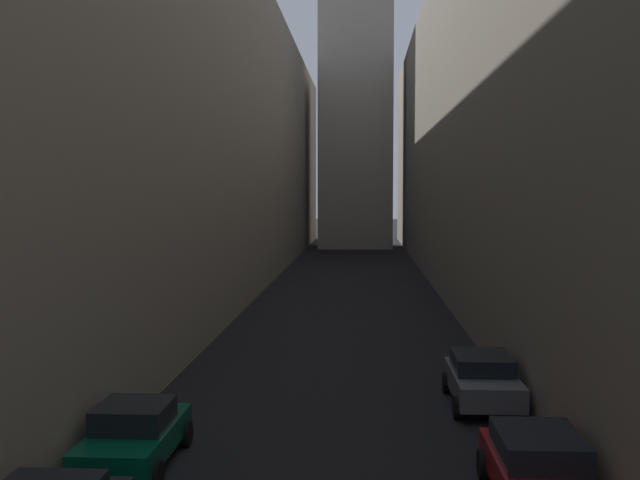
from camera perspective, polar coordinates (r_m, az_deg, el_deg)
name	(u,v)px	position (r m, az deg, el deg)	size (l,w,h in m)	color
ground_plane	(349,293)	(48.10, 2.19, -3.95)	(264.00, 264.00, 0.00)	black
building_block_left	(188,134)	(51.11, -9.81, 7.81)	(10.17, 108.00, 20.22)	gray
building_block_right	(559,123)	(51.39, 17.38, 8.32)	(15.54, 108.00, 21.37)	#756B5B
parked_car_left_third	(134,434)	(18.66, -13.65, -13.87)	(1.97, 4.11, 1.46)	#05472D
parked_car_right_third	(540,468)	(16.62, 16.04, -16.02)	(2.00, 4.32, 1.46)	maroon
parked_car_right_far	(483,379)	(23.52, 12.02, -10.06)	(2.05, 4.14, 1.49)	#4C4C51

